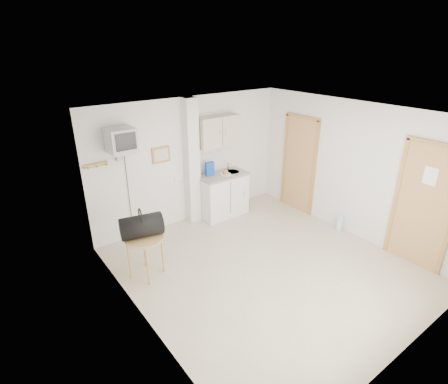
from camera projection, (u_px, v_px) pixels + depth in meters
ground at (266, 267)px, 5.78m from camera, size 4.50×4.50×0.00m
room_envelope at (278, 175)px, 5.37m from camera, size 4.24×4.54×2.55m
kitchenette at (221, 179)px, 7.25m from camera, size 1.03×0.58×2.10m
crt_television at (121, 141)px, 5.70m from camera, size 0.44×0.45×2.15m
round_table at (145, 242)px, 5.36m from camera, size 0.60×0.60×0.69m
duffel_bag at (141, 226)px, 5.27m from camera, size 0.69×0.47×0.47m
water_bottle at (339, 224)px, 6.83m from camera, size 0.11×0.11×0.33m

